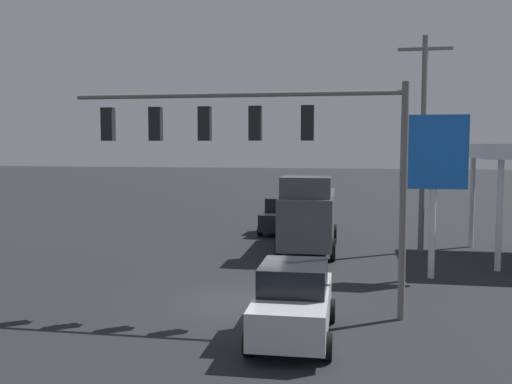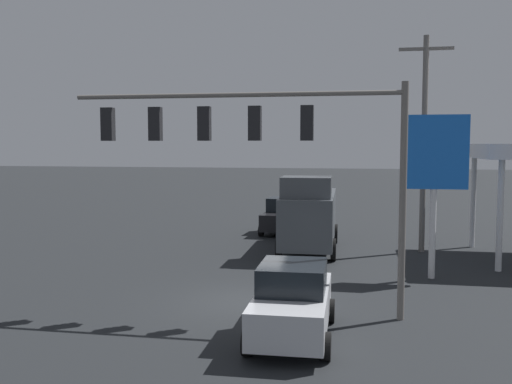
{
  "view_description": "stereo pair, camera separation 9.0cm",
  "coord_description": "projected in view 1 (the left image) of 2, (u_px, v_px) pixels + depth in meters",
  "views": [
    {
      "loc": [
        -3.38,
        17.31,
        4.97
      ],
      "look_at": [
        0.0,
        -2.0,
        3.32
      ],
      "focal_mm": 40.0,
      "sensor_mm": 36.0,
      "label": 1
    },
    {
      "loc": [
        -3.47,
        17.29,
        4.97
      ],
      "look_at": [
        0.0,
        -2.0,
        3.32
      ],
      "focal_mm": 40.0,
      "sensor_mm": 36.0,
      "label": 2
    }
  ],
  "objects": [
    {
      "name": "delivery_truck",
      "position": [
        308.0,
        215.0,
        26.35
      ],
      "size": [
        2.67,
        6.85,
        3.58
      ],
      "rotation": [
        0.0,
        0.0,
        1.59
      ],
      "color": "#474C51",
      "rests_on": "ground"
    },
    {
      "name": "sedan_waiting",
      "position": [
        294.0,
        301.0,
        14.6
      ],
      "size": [
        2.1,
        4.42,
        1.93
      ],
      "rotation": [
        0.0,
        0.0,
        1.58
      ],
      "color": "silver",
      "rests_on": "ground"
    },
    {
      "name": "traffic_signal_assembly",
      "position": [
        256.0,
        137.0,
        16.5
      ],
      "size": [
        9.77,
        0.43,
        6.69
      ],
      "color": "slate",
      "rests_on": "ground"
    },
    {
      "name": "ground_plane",
      "position": [
        245.0,
        302.0,
        17.99
      ],
      "size": [
        200.0,
        200.0,
        0.0
      ],
      "primitive_type": "plane",
      "color": "black"
    },
    {
      "name": "price_sign",
      "position": [
        434.0,
        160.0,
        20.83
      ],
      "size": [
        2.39,
        0.27,
        6.03
      ],
      "color": "silver",
      "rests_on": "ground"
    },
    {
      "name": "hatchback_crossing",
      "position": [
        281.0,
        216.0,
        31.81
      ],
      "size": [
        2.17,
        3.91,
        1.97
      ],
      "rotation": [
        0.0,
        0.0,
        1.5
      ],
      "color": "black",
      "rests_on": "ground"
    },
    {
      "name": "utility_pole",
      "position": [
        423.0,
        139.0,
        25.95
      ],
      "size": [
        2.4,
        0.26,
        9.84
      ],
      "color": "slate",
      "rests_on": "ground"
    }
  ]
}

